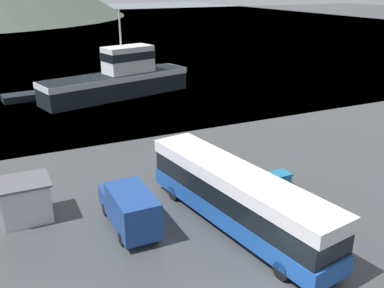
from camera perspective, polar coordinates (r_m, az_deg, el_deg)
The scene contains 7 objects.
water_surface at distance 153.56m, azimuth -22.31°, elevation 14.66°, with size 240.00×240.00×0.00m, color slate.
tour_bus at distance 22.95m, azimuth 5.93°, elevation -6.92°, with size 4.46×13.21×3.33m.
delivery_van at distance 23.30m, azimuth -8.34°, elevation -8.35°, with size 1.97×5.37×2.34m.
fishing_boat at distance 50.56m, azimuth -9.74°, elevation 8.62°, with size 18.09×8.29×9.73m.
storage_bin at distance 28.13m, azimuth 11.48°, elevation -4.81°, with size 1.41×1.08×1.07m.
dock_kiosk at distance 25.69m, azimuth -21.29°, elevation -6.91°, with size 2.76×2.55×2.33m.
small_boat at distance 52.13m, azimuth -20.72°, elevation 6.00°, with size 6.27×2.90×0.76m.
Camera 1 is at (-10.17, -11.70, 12.51)m, focal length 40.00 mm.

